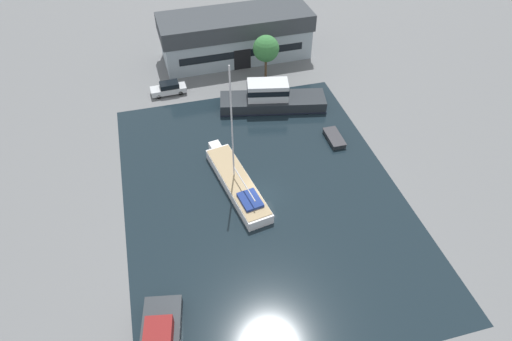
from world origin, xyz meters
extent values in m
plane|color=slate|center=(0.00, 0.00, 0.00)|extent=(440.00, 440.00, 0.00)
cube|color=black|center=(0.00, 0.00, 0.00)|extent=(27.75, 37.09, 0.01)
cube|color=#99A8B2|center=(3.76, 28.43, 2.12)|extent=(20.93, 7.79, 4.23)
cube|color=#383D42|center=(3.76, 28.43, 5.39)|extent=(21.55, 8.02, 2.32)
cube|color=black|center=(3.85, 24.77, 1.48)|extent=(2.40, 0.12, 2.96)
cube|color=black|center=(3.85, 24.78, 2.33)|extent=(17.63, 0.48, 1.06)
cylinder|color=brown|center=(6.35, 21.63, 1.57)|extent=(0.32, 0.32, 3.14)
sphere|color=#387A3D|center=(6.35, 21.63, 4.45)|extent=(3.49, 3.49, 3.49)
cube|color=silver|center=(-7.03, 21.14, 0.64)|extent=(4.64, 1.90, 0.71)
cube|color=black|center=(-6.85, 21.15, 1.31)|extent=(2.43, 1.62, 0.64)
cube|color=black|center=(-8.05, 21.11, 1.28)|extent=(0.08, 1.41, 0.51)
cylinder|color=black|center=(-8.43, 20.32, 0.30)|extent=(0.61, 0.22, 0.60)
cylinder|color=black|center=(-8.48, 21.87, 0.30)|extent=(0.61, 0.22, 0.60)
cylinder|color=black|center=(-5.59, 20.41, 0.30)|extent=(0.61, 0.22, 0.60)
cylinder|color=black|center=(-5.63, 21.96, 0.30)|extent=(0.61, 0.22, 0.60)
cube|color=white|center=(-2.25, 1.73, 0.54)|extent=(4.59, 11.98, 1.07)
cube|color=white|center=(-3.35, 8.09, 0.54)|extent=(1.38, 1.38, 1.07)
cube|color=tan|center=(-2.25, 1.73, 1.12)|extent=(4.41, 11.50, 0.08)
cylinder|color=silver|center=(-2.40, 2.59, 7.54)|extent=(0.16, 0.16, 12.77)
cylinder|color=silver|center=(-1.95, 0.00, 2.26)|extent=(1.01, 5.21, 0.12)
cube|color=navy|center=(-1.70, -1.44, 1.31)|extent=(2.26, 2.85, 0.30)
cube|color=#23282D|center=(5.34, 14.74, 0.72)|extent=(13.60, 6.24, 1.44)
cube|color=black|center=(5.34, 14.74, 0.15)|extent=(13.75, 6.34, 0.18)
cube|color=silver|center=(4.69, 14.87, 2.54)|extent=(5.42, 3.58, 2.19)
cube|color=black|center=(4.69, 14.87, 2.76)|extent=(5.53, 3.68, 0.70)
cube|color=#23282D|center=(10.40, 6.52, 0.26)|extent=(1.54, 3.51, 0.51)
cube|color=#333338|center=(10.40, 6.52, 0.56)|extent=(1.64, 3.65, 0.08)
cube|color=#23282D|center=(-11.71, -12.98, 0.54)|extent=(4.15, 7.03, 1.07)
cube|color=maroon|center=(-11.78, -13.37, 1.66)|extent=(2.54, 2.98, 1.17)
camera|label=1|loc=(-8.93, -31.01, 33.72)|focal=32.00mm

